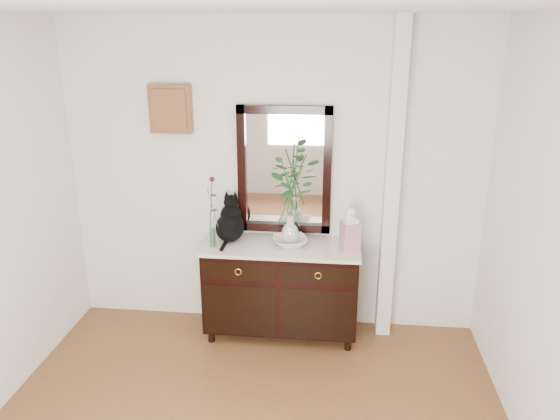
# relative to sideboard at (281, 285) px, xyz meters

# --- Properties ---
(wall_back) EXTENTS (3.60, 0.04, 2.70)m
(wall_back) POSITION_rel_sideboard_xyz_m (-0.10, 0.25, 0.88)
(wall_back) COLOR white
(wall_back) RESTS_ON ground
(pilaster) EXTENTS (0.12, 0.20, 2.70)m
(pilaster) POSITION_rel_sideboard_xyz_m (0.90, 0.17, 0.88)
(pilaster) COLOR white
(pilaster) RESTS_ON ground
(sideboard) EXTENTS (1.33, 0.52, 0.82)m
(sideboard) POSITION_rel_sideboard_xyz_m (0.00, 0.00, 0.00)
(sideboard) COLOR black
(sideboard) RESTS_ON ground
(wall_mirror) EXTENTS (0.80, 0.06, 1.10)m
(wall_mirror) POSITION_rel_sideboard_xyz_m (-0.00, 0.24, 0.97)
(wall_mirror) COLOR black
(wall_mirror) RESTS_ON wall_back
(key_cabinet) EXTENTS (0.35, 0.10, 0.40)m
(key_cabinet) POSITION_rel_sideboard_xyz_m (-0.95, 0.21, 1.48)
(key_cabinet) COLOR brown
(key_cabinet) RESTS_ON wall_back
(cat) EXTENTS (0.28, 0.35, 0.40)m
(cat) POSITION_rel_sideboard_xyz_m (-0.45, 0.07, 0.57)
(cat) COLOR black
(cat) RESTS_ON sideboard
(lotus_bowl) EXTENTS (0.36, 0.36, 0.07)m
(lotus_bowl) POSITION_rel_sideboard_xyz_m (0.07, 0.01, 0.41)
(lotus_bowl) COLOR white
(lotus_bowl) RESTS_ON sideboard
(vase_branches) EXTENTS (0.47, 0.47, 0.87)m
(vase_branches) POSITION_rel_sideboard_xyz_m (0.07, 0.01, 0.83)
(vase_branches) COLOR silver
(vase_branches) RESTS_ON lotus_bowl
(bud_vase_rose) EXTENTS (0.09, 0.09, 0.62)m
(bud_vase_rose) POSITION_rel_sideboard_xyz_m (-0.57, -0.08, 0.69)
(bud_vase_rose) COLOR #30623A
(bud_vase_rose) RESTS_ON sideboard
(ginger_jar) EXTENTS (0.18, 0.18, 0.38)m
(ginger_jar) POSITION_rel_sideboard_xyz_m (0.57, -0.02, 0.56)
(ginger_jar) COLOR white
(ginger_jar) RESTS_ON sideboard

